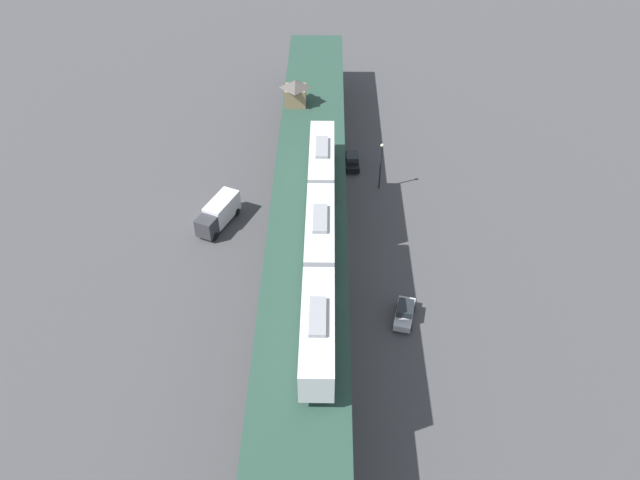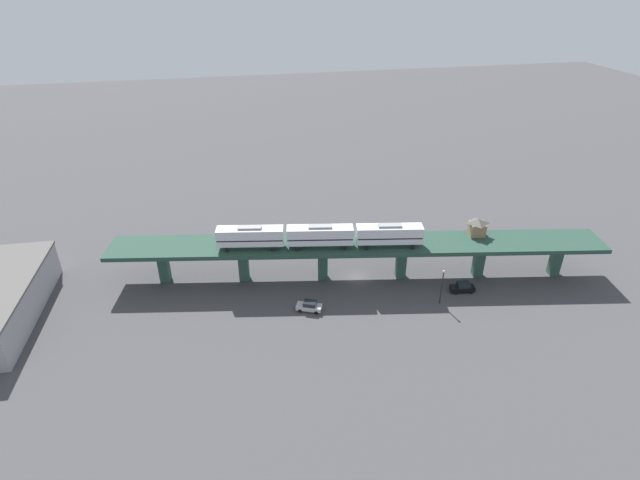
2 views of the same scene
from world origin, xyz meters
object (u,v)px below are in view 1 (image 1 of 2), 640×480
(street_car_black, at_px, (352,161))
(delivery_truck, at_px, (218,213))
(subway_train, at_px, (320,232))
(street_car_silver, at_px, (405,313))
(signal_hut, at_px, (295,92))
(street_lamp, at_px, (381,163))

(street_car_black, xyz_separation_m, delivery_truck, (18.84, 9.79, 0.82))
(subway_train, distance_m, street_car_black, 28.03)
(subway_train, bearing_deg, street_car_silver, 156.32)
(street_car_silver, distance_m, delivery_truck, 26.59)
(street_car_silver, bearing_deg, signal_hut, -78.54)
(street_car_silver, xyz_separation_m, street_lamp, (-2.75, -23.15, 3.17))
(street_car_silver, relative_size, delivery_truck, 0.66)
(street_car_black, height_order, street_lamp, street_lamp)
(signal_hut, relative_size, street_car_black, 0.81)
(signal_hut, bearing_deg, street_car_black, 143.73)
(subway_train, height_order, street_car_black, subway_train)
(subway_train, height_order, signal_hut, subway_train)
(subway_train, bearing_deg, street_lamp, -119.88)
(signal_hut, height_order, street_car_black, signal_hut)
(street_lamp, bearing_deg, subway_train, 60.12)
(street_car_silver, relative_size, street_lamp, 0.68)
(signal_hut, bearing_deg, subway_train, 87.08)
(street_car_silver, bearing_deg, street_lamp, -96.78)
(street_lamp, bearing_deg, signal_hut, -48.22)
(subway_train, xyz_separation_m, signal_hut, (-1.54, -30.24, -0.74))
(subway_train, distance_m, signal_hut, 30.28)
(delivery_truck, bearing_deg, street_car_black, -152.55)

